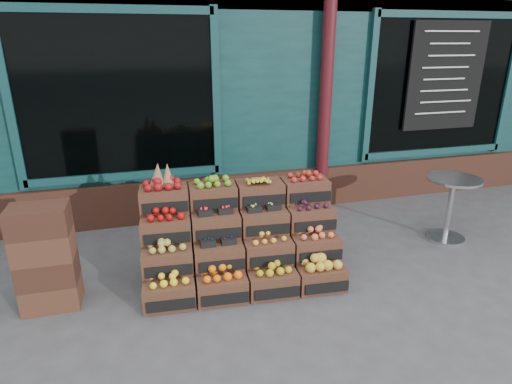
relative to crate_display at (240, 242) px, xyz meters
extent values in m
plane|color=#47474A|center=(0.46, -0.44, -0.39)|extent=(60.00, 60.00, 0.00)
cube|color=#103838|center=(0.46, 4.76, 2.01)|extent=(12.00, 6.00, 4.80)
cube|color=#103838|center=(0.46, 1.81, 1.11)|extent=(12.00, 0.12, 3.00)
cube|color=#3A2017|center=(0.46, 1.74, -0.09)|extent=(12.00, 0.18, 0.60)
cube|color=black|center=(-1.14, 1.74, 1.36)|extent=(2.40, 0.06, 2.00)
cube|color=black|center=(3.66, 1.74, 1.36)|extent=(2.40, 0.06, 2.00)
cylinder|color=#491016|center=(1.66, 1.61, 1.21)|extent=(0.18, 0.18, 3.20)
cube|color=black|center=(3.66, 1.66, 1.51)|extent=(1.30, 0.04, 1.60)
cube|color=#4E2D1E|center=(-0.79, -0.35, -0.27)|extent=(0.52, 0.38, 0.25)
cube|color=black|center=(-0.81, -0.53, -0.29)|extent=(0.45, 0.05, 0.11)
cube|color=yellow|center=(-0.79, -0.35, -0.11)|extent=(0.41, 0.29, 0.08)
cube|color=#4E2D1E|center=(-0.28, -0.39, -0.27)|extent=(0.52, 0.38, 0.25)
cube|color=black|center=(-0.30, -0.57, -0.29)|extent=(0.45, 0.05, 0.11)
cube|color=orange|center=(-0.28, -0.39, -0.10)|extent=(0.41, 0.29, 0.09)
cube|color=#4E2D1E|center=(0.23, -0.43, -0.27)|extent=(0.52, 0.38, 0.25)
cube|color=black|center=(0.22, -0.61, -0.29)|extent=(0.45, 0.05, 0.11)
cube|color=gold|center=(0.23, -0.43, -0.10)|extent=(0.41, 0.29, 0.08)
cube|color=#4E2D1E|center=(0.74, -0.47, -0.27)|extent=(0.52, 0.38, 0.25)
cube|color=black|center=(0.73, -0.65, -0.29)|extent=(0.45, 0.05, 0.11)
cube|color=gold|center=(0.74, -0.47, -0.09)|extent=(0.41, 0.29, 0.11)
cube|color=#4E2D1E|center=(-0.78, -0.14, -0.02)|extent=(0.52, 0.38, 0.25)
cube|color=black|center=(-0.79, -0.32, -0.05)|extent=(0.45, 0.05, 0.11)
cube|color=#AB9A3B|center=(-0.78, -0.14, 0.14)|extent=(0.41, 0.29, 0.08)
cube|color=#4E2D1E|center=(-0.27, -0.18, -0.02)|extent=(0.52, 0.38, 0.25)
cube|color=black|center=(-0.28, -0.36, -0.05)|extent=(0.45, 0.05, 0.11)
cube|color=#14193A|center=(-0.27, -0.18, 0.12)|extent=(0.41, 0.29, 0.03)
cube|color=#4E2D1E|center=(0.25, -0.22, -0.02)|extent=(0.52, 0.38, 0.25)
cube|color=black|center=(0.23, -0.40, -0.05)|extent=(0.45, 0.05, 0.11)
cube|color=#FFA62B|center=(0.25, -0.22, 0.13)|extent=(0.41, 0.29, 0.07)
cube|color=#4E2D1E|center=(0.76, -0.26, -0.02)|extent=(0.52, 0.38, 0.25)
cube|color=black|center=(0.74, -0.44, -0.05)|extent=(0.45, 0.05, 0.11)
cube|color=#D6663A|center=(0.76, -0.26, 0.14)|extent=(0.41, 0.29, 0.08)
cube|color=#4E2D1E|center=(-0.76, 0.07, 0.22)|extent=(0.52, 0.38, 0.25)
cube|color=black|center=(-0.77, -0.12, 0.20)|extent=(0.45, 0.05, 0.11)
cube|color=#A00A09|center=(-0.76, 0.07, 0.39)|extent=(0.41, 0.29, 0.08)
cube|color=#4E2D1E|center=(-0.25, 0.03, 0.22)|extent=(0.52, 0.38, 0.25)
cube|color=black|center=(-0.26, -0.16, 0.20)|extent=(0.45, 0.05, 0.11)
cube|color=red|center=(-0.25, 0.03, 0.36)|extent=(0.41, 0.29, 0.03)
cube|color=#4E2D1E|center=(0.26, -0.01, 0.22)|extent=(0.52, 0.38, 0.25)
cube|color=black|center=(0.25, -0.20, 0.20)|extent=(0.45, 0.05, 0.11)
cube|color=#8CCA4C|center=(0.26, -0.01, 0.36)|extent=(0.41, 0.29, 0.03)
cube|color=#4E2D1E|center=(0.77, -0.05, 0.22)|extent=(0.52, 0.38, 0.25)
cube|color=black|center=(0.76, -0.24, 0.20)|extent=(0.45, 0.05, 0.11)
cube|color=#300F27|center=(0.77, -0.05, 0.38)|extent=(0.41, 0.29, 0.06)
cube|color=#4E2D1E|center=(-0.74, 0.27, 0.47)|extent=(0.52, 0.38, 0.25)
cube|color=black|center=(-0.76, 0.09, 0.45)|extent=(0.45, 0.05, 0.11)
cube|color=maroon|center=(-0.74, 0.27, 0.64)|extent=(0.41, 0.29, 0.09)
cube|color=#4E2D1E|center=(-0.23, 0.23, 0.47)|extent=(0.52, 0.38, 0.25)
cube|color=black|center=(-0.25, 0.05, 0.45)|extent=(0.45, 0.05, 0.11)
cube|color=#60971E|center=(-0.23, 0.23, 0.64)|extent=(0.41, 0.29, 0.08)
cube|color=#4E2D1E|center=(0.28, 0.19, 0.47)|extent=(0.52, 0.38, 0.25)
cube|color=black|center=(0.26, 0.01, 0.45)|extent=(0.45, 0.05, 0.11)
cube|color=gold|center=(0.28, 0.19, 0.63)|extent=(0.41, 0.29, 0.08)
cube|color=#4E2D1E|center=(0.79, 0.15, 0.47)|extent=(0.52, 0.38, 0.25)
cube|color=black|center=(0.78, -0.03, 0.45)|extent=(0.45, 0.05, 0.11)
cube|color=#A3261B|center=(0.79, 0.15, 0.63)|extent=(0.41, 0.29, 0.07)
cube|color=#3A2017|center=(-0.01, -0.20, -0.27)|extent=(2.05, 0.50, 0.25)
cube|color=#3A2017|center=(0.01, 0.01, -0.15)|extent=(2.05, 0.50, 0.49)
cube|color=#3A2017|center=(0.02, 0.21, -0.02)|extent=(2.05, 0.50, 0.74)
cone|color=olive|center=(-0.79, 0.27, 0.74)|extent=(0.17, 0.17, 0.28)
cone|color=olive|center=(-0.69, 0.31, 0.72)|extent=(0.15, 0.15, 0.25)
cube|color=#4E2D1E|center=(-1.88, -0.07, -0.26)|extent=(0.52, 0.37, 0.26)
cube|color=#3A2017|center=(-1.88, -0.07, 0.00)|extent=(0.52, 0.37, 0.26)
cube|color=#4E2D1E|center=(-1.88, -0.07, 0.25)|extent=(0.52, 0.37, 0.26)
cube|color=#3A2017|center=(-1.88, -0.07, 0.51)|extent=(0.52, 0.37, 0.26)
cylinder|color=#B8BCC0|center=(2.77, 0.15, -0.38)|extent=(0.48, 0.48, 0.03)
cylinder|color=#B8BCC0|center=(2.77, 0.15, 0.01)|extent=(0.07, 0.07, 0.79)
cylinder|color=#B8BCC0|center=(2.77, 0.15, 0.42)|extent=(0.66, 0.66, 0.03)
imported|color=#17532C|center=(-1.62, 2.17, 0.59)|extent=(0.77, 0.56, 1.98)
camera|label=1|loc=(-0.95, -4.02, 2.07)|focal=30.00mm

